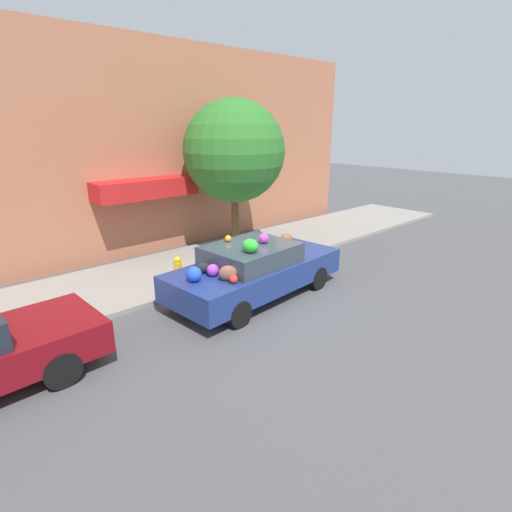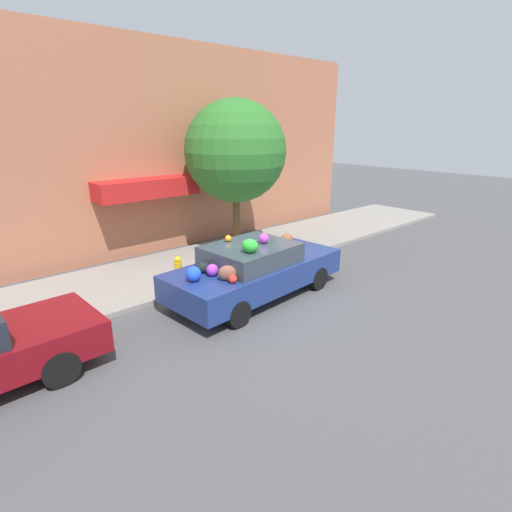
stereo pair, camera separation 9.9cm
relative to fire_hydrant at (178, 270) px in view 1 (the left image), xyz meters
The scene contains 6 objects.
ground_plane 2.07m from the fire_hydrant, 57.23° to the right, with size 60.00×60.00×0.00m, color #4C4C4F.
sidewalk_curb 1.54m from the fire_hydrant, 42.66° to the left, with size 24.00×3.20×0.11m.
building_facade 4.36m from the fire_hydrant, 71.63° to the left, with size 18.00×1.20×6.47m.
street_tree 4.39m from the fire_hydrant, 25.23° to the left, with size 3.16×3.16×4.66m.
fire_hydrant is the anchor object (origin of this frame).
art_car 2.07m from the fire_hydrant, 59.57° to the right, with size 4.61×2.16×1.64m.
Camera 1 is at (-6.04, -6.73, 3.99)m, focal length 28.00 mm.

